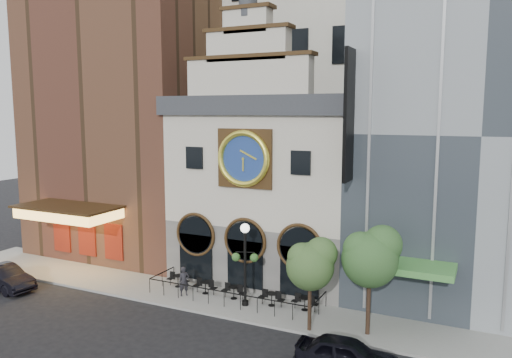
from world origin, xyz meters
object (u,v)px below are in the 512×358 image
object	(u,v)px
tree_left	(311,263)
bistro_3	(272,298)
bistro_1	(205,286)
car_right	(347,355)
bistro_4	(305,302)
pedestrian	(184,281)
bistro_2	(234,291)
bistro_0	(178,280)
lamppost	(245,255)
tree_right	(371,255)
car_left	(4,278)

from	to	relation	value
tree_left	bistro_3	bearing A→B (deg)	145.85
bistro_1	car_right	distance (m)	11.58
bistro_4	pedestrian	xyz separation A→B (m)	(-7.48, -1.02, 0.43)
bistro_2	bistro_0	bearing A→B (deg)	176.13
bistro_1	tree_left	xyz separation A→B (m)	(7.61, -2.13, 3.14)
lamppost	tree_right	bearing A→B (deg)	-23.89
bistro_1	tree_right	distance (m)	11.15
bistro_4	tree_left	xyz separation A→B (m)	(1.14, -2.31, 3.14)
tree_left	tree_right	xyz separation A→B (m)	(2.84, 0.85, 0.53)
tree_left	tree_right	world-z (taller)	tree_right
bistro_0	bistro_4	world-z (taller)	same
bistro_3	pedestrian	bearing A→B (deg)	-171.58
bistro_4	car_right	world-z (taller)	car_right
bistro_1	lamppost	bearing A→B (deg)	-11.05
bistro_4	tree_left	bearing A→B (deg)	-63.81
lamppost	car_right	bearing A→B (deg)	-50.70
tree_right	pedestrian	bearing A→B (deg)	177.80
pedestrian	tree_right	xyz separation A→B (m)	(11.46, -0.44, 3.24)
pedestrian	car_left	bearing A→B (deg)	151.70
bistro_0	bistro_1	xyz separation A→B (m)	(2.23, -0.29, 0.00)
car_left	bistro_2	bearing A→B (deg)	-64.88
bistro_4	tree_right	world-z (taller)	tree_right
pedestrian	lamppost	xyz separation A→B (m)	(4.08, 0.24, 2.11)
bistro_2	pedestrian	xyz separation A→B (m)	(-3.02, -0.83, 0.43)
bistro_0	pedestrian	size ratio (longest dim) A/B	0.88
bistro_0	car_left	xyz separation A→B (m)	(-10.07, -4.84, 0.16)
car_left	tree_left	world-z (taller)	tree_left
pedestrian	bistro_2	bearing A→B (deg)	-31.09
tree_right	bistro_2	bearing A→B (deg)	171.42
car_left	tree_left	xyz separation A→B (m)	(19.91, 2.43, 2.97)
bistro_0	lamppost	world-z (taller)	lamppost
bistro_0	bistro_2	distance (m)	4.24
car_right	tree_right	bearing A→B (deg)	-4.81
bistro_1	tree_right	world-z (taller)	tree_right
bistro_0	car_right	xyz separation A→B (m)	(12.59, -5.45, 0.16)
car_right	car_left	bearing A→B (deg)	84.86
bistro_1	pedestrian	size ratio (longest dim) A/B	0.88
car_right	tree_right	distance (m)	5.24
pedestrian	tree_left	distance (m)	9.13
bistro_2	car_left	world-z (taller)	car_left
bistro_1	bistro_2	xyz separation A→B (m)	(2.00, -0.00, 0.00)
pedestrian	bistro_3	bearing A→B (deg)	-38.12
lamppost	bistro_4	bearing A→B (deg)	-5.63
bistro_2	tree_left	distance (m)	6.77
bistro_0	tree_left	xyz separation A→B (m)	(9.84, -2.41, 3.14)
car_right	tree_right	world-z (taller)	tree_right
bistro_0	car_right	distance (m)	13.72
car_left	tree_left	distance (m)	20.28
bistro_3	lamppost	bearing A→B (deg)	-157.93
bistro_2	pedestrian	size ratio (longest dim) A/B	0.88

